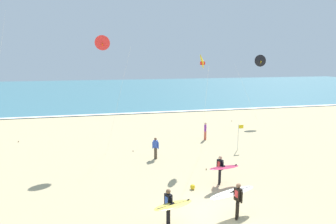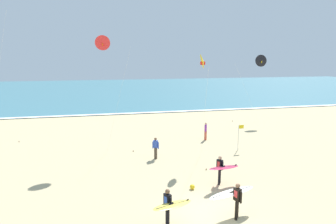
# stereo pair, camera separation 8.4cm
# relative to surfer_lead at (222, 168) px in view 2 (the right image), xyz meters

# --- Properties ---
(ground_plane) EXTENTS (160.00, 160.00, 0.00)m
(ground_plane) POSITION_rel_surfer_lead_xyz_m (-1.53, -3.23, -1.05)
(ground_plane) COLOR tan
(ocean_water) EXTENTS (160.00, 60.00, 0.08)m
(ocean_water) POSITION_rel_surfer_lead_xyz_m (-1.53, 52.57, -1.01)
(ocean_water) COLOR teal
(ocean_water) RESTS_ON ground
(shoreline_foam) EXTENTS (160.00, 0.84, 0.01)m
(shoreline_foam) POSITION_rel_surfer_lead_xyz_m (-1.53, 22.87, -0.96)
(shoreline_foam) COLOR white
(shoreline_foam) RESTS_ON ocean_water
(surfer_lead) EXTENTS (2.26, 1.27, 1.71)m
(surfer_lead) POSITION_rel_surfer_lead_xyz_m (0.00, 0.00, 0.00)
(surfer_lead) COLOR black
(surfer_lead) RESTS_ON ground
(surfer_trailing) EXTENTS (2.07, 1.39, 1.71)m
(surfer_trailing) POSITION_rel_surfer_lead_xyz_m (-3.86, -3.54, 0.00)
(surfer_trailing) COLOR black
(surfer_trailing) RESTS_ON ground
(surfer_third) EXTENTS (2.65, 1.34, 1.71)m
(surfer_third) POSITION_rel_surfer_lead_xyz_m (-0.78, -3.32, 0.01)
(surfer_third) COLOR black
(surfer_third) RESTS_ON ground
(kite_delta_scarlet_near) EXTENTS (2.60, 0.44, 8.87)m
(kite_delta_scarlet_near) POSITION_rel_surfer_lead_xyz_m (-6.40, 7.30, 7.23)
(kite_delta_scarlet_near) COLOR red
(kite_delta_scarlet_near) RESTS_ON ground
(kite_delta_charcoal_far) EXTENTS (3.72, 0.61, 7.59)m
(kite_delta_charcoal_far) POSITION_rel_surfer_lead_xyz_m (10.91, 15.35, 5.85)
(kite_delta_charcoal_far) COLOR black
(kite_delta_charcoal_far) RESTS_ON ground
(kite_delta_golden_high) EXTENTS (0.94, 3.53, 7.51)m
(kite_delta_golden_high) POSITION_rel_surfer_lead_xyz_m (0.54, 5.27, 5.92)
(kite_delta_golden_high) COLOR yellow
(kite_delta_golden_high) RESTS_ON ground
(bystander_purple_top) EXTENTS (0.30, 0.46, 1.59)m
(bystander_purple_top) POSITION_rel_surfer_lead_xyz_m (2.27, 9.11, -0.23)
(bystander_purple_top) COLOR #D8593F
(bystander_purple_top) RESTS_ON ground
(bystander_blue_top) EXTENTS (0.44, 0.32, 1.59)m
(bystander_blue_top) POSITION_rel_surfer_lead_xyz_m (-2.95, 5.19, -0.23)
(bystander_blue_top) COLOR #4C3D2D
(bystander_blue_top) RESTS_ON ground
(lifeguard_flag) EXTENTS (0.45, 0.05, 2.10)m
(lifeguard_flag) POSITION_rel_surfer_lead_xyz_m (3.86, 5.76, 0.22)
(lifeguard_flag) COLOR silver
(lifeguard_flag) RESTS_ON ground
(beach_ball) EXTENTS (0.28, 0.28, 0.28)m
(beach_ball) POSITION_rel_surfer_lead_xyz_m (-1.82, -0.19, -0.91)
(beach_ball) COLOR yellow
(beach_ball) RESTS_ON ground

